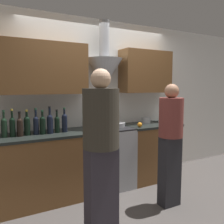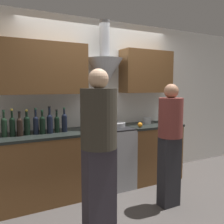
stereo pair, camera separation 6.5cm
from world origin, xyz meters
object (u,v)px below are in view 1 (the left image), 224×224
Objects in this scene: wine_bottle_9 at (65,122)px; stock_pot at (101,124)px; wine_bottle_2 at (12,126)px; wine_bottle_7 at (50,123)px; stove_range at (109,157)px; wine_bottle_6 at (43,124)px; saucepan at (146,120)px; wine_bottle_1 at (4,126)px; wine_bottle_3 at (20,126)px; wine_bottle_8 at (57,123)px; orange_fruit at (140,125)px; wine_bottle_5 at (36,124)px; wine_bottle_4 at (27,125)px; person_foreground_right at (170,139)px; person_foreground_left at (101,147)px; mixing_bowl at (116,124)px.

wine_bottle_9 is 1.45× the size of stock_pot.
wine_bottle_2 is 0.96× the size of wine_bottle_7.
stove_range is at bearing 0.56° from wine_bottle_9.
stock_pot is (0.55, -0.01, -0.07)m from wine_bottle_9.
wine_bottle_6 is 0.30m from wine_bottle_9.
wine_bottle_6 is at bearing -176.80° from saucepan.
wine_bottle_1 is 0.09m from wine_bottle_2.
wine_bottle_8 is (0.48, 0.02, -0.00)m from wine_bottle_3.
stock_pot is 0.62m from orange_fruit.
stove_range is 1.23m from wine_bottle_5.
wine_bottle_8 is at bearing -179.69° from stove_range.
wine_bottle_5 is 1.10× the size of wine_bottle_8.
stove_range is 2.67× the size of wine_bottle_5.
wine_bottle_7 is 1.08× the size of wine_bottle_9.
stock_pot is 3.09× the size of orange_fruit.
wine_bottle_6 is 0.10m from wine_bottle_7.
orange_fruit is (1.14, -0.17, -0.10)m from wine_bottle_9.
saucepan is (2.04, 0.10, -0.08)m from wine_bottle_3.
wine_bottle_4 is 0.39m from wine_bottle_8.
wine_bottle_3 is 4.22× the size of orange_fruit.
wine_bottle_5 reaches higher than wine_bottle_9.
person_foreground_right is at bearing -36.00° from wine_bottle_8.
wine_bottle_4 is 0.21× the size of person_foreground_right.
wine_bottle_7 reaches higher than wine_bottle_8.
wine_bottle_6 is (0.37, -0.01, -0.01)m from wine_bottle_2.
wine_bottle_8 is at bearing 2.54° from wine_bottle_3.
wine_bottle_5 is at bearing 1.07° from wine_bottle_2.
person_foreground_right is at bearing 9.39° from person_foreground_left.
mixing_bowl is (1.51, 0.06, -0.11)m from wine_bottle_2.
wine_bottle_3 is 1.92m from person_foreground_right.
orange_fruit is at bearing -8.05° from wine_bottle_8.
person_foreground_left is (-1.09, -0.89, -0.01)m from orange_fruit.
wine_bottle_7 reaches higher than wine_bottle_1.
mixing_bowl is at bearing 3.04° from wine_bottle_3.
wine_bottle_9 is at bearing -0.24° from wine_bottle_5.
wine_bottle_3 is 1.01× the size of wine_bottle_8.
wine_bottle_3 is 0.99× the size of wine_bottle_6.
saucepan is at bearing 3.45° from wine_bottle_7.
wine_bottle_1 reaches higher than stock_pot.
wine_bottle_9 is 0.85m from mixing_bowl.
stove_range is 1.08m from wine_bottle_7.
wine_bottle_2 is at bearing -177.70° from mixing_bowl.
stove_range is 0.92m from wine_bottle_9.
wine_bottle_3 is at bearing -176.96° from mixing_bowl.
wine_bottle_4 is 1.85m from person_foreground_right.
orange_fruit is (0.59, -0.16, -0.03)m from stock_pot.
stove_range is at bearing 1.23° from wine_bottle_6.
wine_bottle_6 is 2.12× the size of saucepan.
wine_bottle_7 is (0.56, -0.03, 0.01)m from wine_bottle_1.
person_foreground_right reaches higher than wine_bottle_4.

